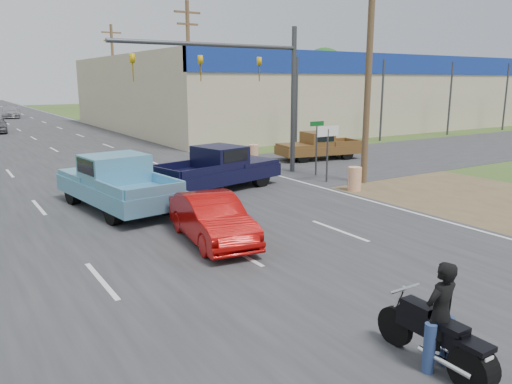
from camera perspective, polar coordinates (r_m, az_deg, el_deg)
main_road at (r=43.60m, az=-24.09°, el=5.63°), size 15.00×180.00×0.02m
cross_road at (r=22.30m, az=-15.29°, el=0.58°), size 120.00×10.00×0.02m
dirt_verge at (r=22.08m, az=20.40°, el=0.11°), size 8.00×18.00×0.01m
big_box_store at (r=57.50m, az=9.51°, el=11.28°), size 50.00×28.10×6.60m
utility_pole_1 at (r=22.47m, az=12.80°, el=14.44°), size 2.00×0.28×10.00m
utility_pole_2 at (r=37.43m, az=-7.68°, el=13.78°), size 2.00×0.28×10.00m
utility_pole_3 at (r=54.27m, az=-15.95°, el=13.02°), size 2.00×0.28×10.00m
tree_3 at (r=95.30m, az=7.78°, el=13.53°), size 8.40×8.40×10.40m
tree_5 at (r=104.44m, az=-12.48°, el=13.09°), size 7.98×7.98×9.88m
barrel_0 at (r=21.07m, az=11.20°, el=1.47°), size 0.56×0.56×1.00m
barrel_1 at (r=27.95m, az=-0.29°, el=4.42°), size 0.56×0.56×1.00m
lane_sign at (r=22.45m, az=8.20°, el=5.88°), size 1.20×0.08×2.52m
street_name_sign at (r=24.01m, az=6.94°, el=5.64°), size 0.80×0.08×2.61m
signal_mast at (r=23.33m, az=-1.09°, el=13.39°), size 9.12×0.40×7.00m
red_convertible at (r=14.11m, az=-5.04°, el=-3.11°), size 1.95×4.23×1.34m
motorcycle at (r=8.63m, az=20.42°, el=-15.75°), size 0.68×2.21×1.13m
rider at (r=8.50m, az=20.29°, el=-13.53°), size 0.62×0.41×1.70m
blue_pickup at (r=18.38m, az=-15.81°, el=1.16°), size 2.98×6.12×1.95m
navy_pickup at (r=20.97m, az=-4.09°, el=2.80°), size 5.84×3.30×1.83m
brown_pickup at (r=29.15m, az=6.97°, el=5.27°), size 5.05×2.61×1.60m
distant_car_silver at (r=68.81m, az=-26.20°, el=8.21°), size 2.74×5.27×1.46m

